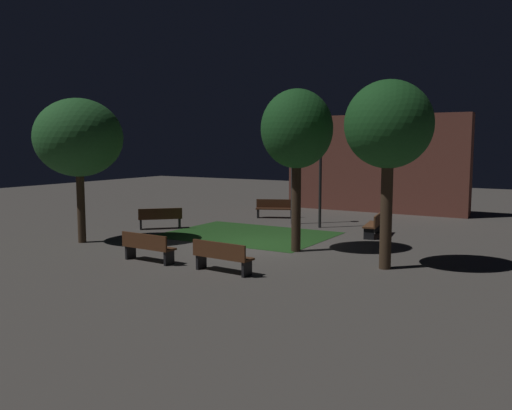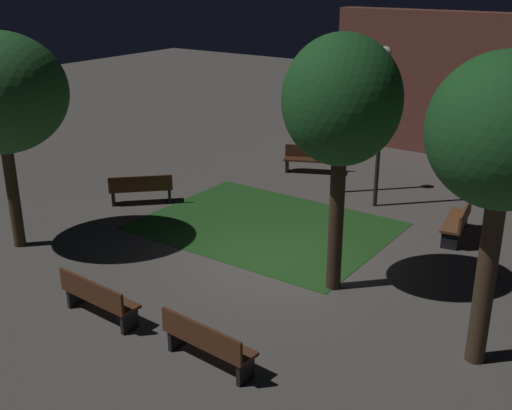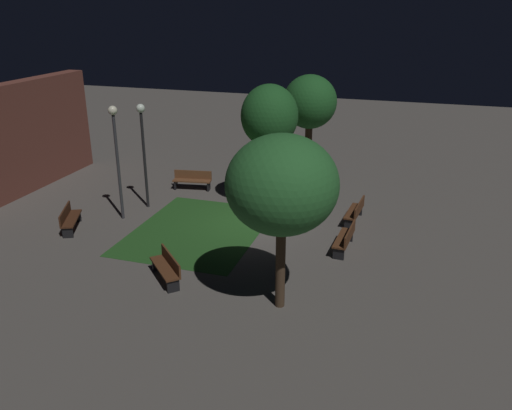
{
  "view_description": "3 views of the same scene",
  "coord_description": "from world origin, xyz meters",
  "px_view_note": "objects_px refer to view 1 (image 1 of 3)",
  "views": [
    {
      "loc": [
        9.62,
        -16.19,
        3.55
      ],
      "look_at": [
        -0.49,
        0.86,
        1.3
      ],
      "focal_mm": 38.03,
      "sensor_mm": 36.0,
      "label": 1
    },
    {
      "loc": [
        7.33,
        -11.18,
        6.41
      ],
      "look_at": [
        -0.96,
        0.67,
        0.99
      ],
      "focal_mm": 44.53,
      "sensor_mm": 36.0,
      "label": 2
    },
    {
      "loc": [
        -18.58,
        -6.16,
        8.38
      ],
      "look_at": [
        -0.4,
        -0.43,
        0.96
      ],
      "focal_mm": 36.93,
      "sensor_mm": 36.0,
      "label": 3
    }
  ],
  "objects_px": {
    "lamp_post_plaza_east": "(293,153)",
    "bench_by_lamp": "(222,256)",
    "bench_corner": "(375,224)",
    "bench_lawn_edge": "(160,218)",
    "tree_lawn_side": "(297,130)",
    "lamp_post_path_center": "(321,156)",
    "tree_right_canopy": "(389,126)",
    "bench_near_trees": "(275,208)",
    "bench_path_side": "(147,246)",
    "tree_tall_center": "(79,138)"
  },
  "relations": [
    {
      "from": "lamp_post_plaza_east",
      "to": "bench_by_lamp",
      "type": "bearing_deg",
      "value": -74.9
    },
    {
      "from": "bench_corner",
      "to": "bench_lawn_edge",
      "type": "xyz_separation_m",
      "value": [
        -8.29,
        -2.8,
        0.0
      ]
    },
    {
      "from": "tree_lawn_side",
      "to": "lamp_post_plaza_east",
      "type": "height_order",
      "value": "tree_lawn_side"
    },
    {
      "from": "bench_by_lamp",
      "to": "tree_lawn_side",
      "type": "distance_m",
      "value": 5.15
    },
    {
      "from": "bench_lawn_edge",
      "to": "lamp_post_path_center",
      "type": "bearing_deg",
      "value": 33.65
    },
    {
      "from": "tree_right_canopy",
      "to": "bench_corner",
      "type": "bearing_deg",
      "value": 111.45
    },
    {
      "from": "bench_corner",
      "to": "bench_by_lamp",
      "type": "bearing_deg",
      "value": -102.18
    },
    {
      "from": "bench_near_trees",
      "to": "tree_right_canopy",
      "type": "relative_size",
      "value": 0.35
    },
    {
      "from": "tree_right_canopy",
      "to": "lamp_post_plaza_east",
      "type": "distance_m",
      "value": 8.92
    },
    {
      "from": "bench_lawn_edge",
      "to": "tree_lawn_side",
      "type": "xyz_separation_m",
      "value": [
        6.98,
        -1.34,
        3.49
      ]
    },
    {
      "from": "bench_path_side",
      "to": "bench_by_lamp",
      "type": "xyz_separation_m",
      "value": [
        2.7,
        0.0,
        0.0
      ]
    },
    {
      "from": "bench_path_side",
      "to": "lamp_post_plaza_east",
      "type": "bearing_deg",
      "value": 88.64
    },
    {
      "from": "bench_path_side",
      "to": "bench_near_trees",
      "type": "xyz_separation_m",
      "value": [
        -1.41,
        10.55,
        0.0
      ]
    },
    {
      "from": "tree_right_canopy",
      "to": "lamp_post_path_center",
      "type": "relative_size",
      "value": 1.19
    },
    {
      "from": "bench_corner",
      "to": "tree_lawn_side",
      "type": "xyz_separation_m",
      "value": [
        -1.3,
        -4.14,
        3.49
      ]
    },
    {
      "from": "tree_tall_center",
      "to": "bench_near_trees",
      "type": "bearing_deg",
      "value": 72.85
    },
    {
      "from": "bench_corner",
      "to": "tree_tall_center",
      "type": "bearing_deg",
      "value": -142.61
    },
    {
      "from": "bench_corner",
      "to": "lamp_post_plaza_east",
      "type": "height_order",
      "value": "lamp_post_plaza_east"
    },
    {
      "from": "bench_by_lamp",
      "to": "bench_near_trees",
      "type": "distance_m",
      "value": 11.32
    },
    {
      "from": "bench_near_trees",
      "to": "tree_tall_center",
      "type": "distance_m",
      "value": 10.23
    },
    {
      "from": "bench_corner",
      "to": "tree_tall_center",
      "type": "distance_m",
      "value": 11.39
    },
    {
      "from": "bench_near_trees",
      "to": "lamp_post_path_center",
      "type": "relative_size",
      "value": 0.41
    },
    {
      "from": "bench_path_side",
      "to": "tree_lawn_side",
      "type": "distance_m",
      "value": 6.0
    },
    {
      "from": "bench_path_side",
      "to": "bench_near_trees",
      "type": "height_order",
      "value": "same"
    },
    {
      "from": "tree_tall_center",
      "to": "bench_lawn_edge",
      "type": "bearing_deg",
      "value": 84.25
    },
    {
      "from": "bench_lawn_edge",
      "to": "lamp_post_path_center",
      "type": "relative_size",
      "value": 0.36
    },
    {
      "from": "bench_by_lamp",
      "to": "bench_lawn_edge",
      "type": "xyz_separation_m",
      "value": [
        -6.58,
        5.11,
        0.0
      ]
    },
    {
      "from": "bench_lawn_edge",
      "to": "lamp_post_plaza_east",
      "type": "bearing_deg",
      "value": 44.78
    },
    {
      "from": "bench_lawn_edge",
      "to": "lamp_post_plaza_east",
      "type": "xyz_separation_m",
      "value": [
        4.1,
        4.07,
        2.67
      ]
    },
    {
      "from": "bench_near_trees",
      "to": "tree_right_canopy",
      "type": "height_order",
      "value": "tree_right_canopy"
    },
    {
      "from": "tree_right_canopy",
      "to": "tree_tall_center",
      "type": "bearing_deg",
      "value": -171.86
    },
    {
      "from": "bench_corner",
      "to": "tree_lawn_side",
      "type": "height_order",
      "value": "tree_lawn_side"
    },
    {
      "from": "tree_right_canopy",
      "to": "bench_path_side",
      "type": "bearing_deg",
      "value": -156.31
    },
    {
      "from": "bench_corner",
      "to": "lamp_post_plaza_east",
      "type": "distance_m",
      "value": 5.12
    },
    {
      "from": "tree_lawn_side",
      "to": "lamp_post_path_center",
      "type": "relative_size",
      "value": 1.19
    },
    {
      "from": "bench_path_side",
      "to": "bench_corner",
      "type": "relative_size",
      "value": 0.98
    },
    {
      "from": "lamp_post_path_center",
      "to": "tree_tall_center",
      "type": "bearing_deg",
      "value": -128.36
    },
    {
      "from": "bench_near_trees",
      "to": "tree_tall_center",
      "type": "xyz_separation_m",
      "value": [
        -2.86,
        -9.27,
        3.26
      ]
    },
    {
      "from": "tree_tall_center",
      "to": "lamp_post_path_center",
      "type": "height_order",
      "value": "tree_tall_center"
    },
    {
      "from": "bench_near_trees",
      "to": "bench_corner",
      "type": "bearing_deg",
      "value": -24.45
    },
    {
      "from": "tree_lawn_side",
      "to": "lamp_post_path_center",
      "type": "distance_m",
      "value": 5.33
    },
    {
      "from": "bench_lawn_edge",
      "to": "tree_right_canopy",
      "type": "xyz_separation_m",
      "value": [
        10.29,
        -2.3,
        3.54
      ]
    },
    {
      "from": "bench_corner",
      "to": "lamp_post_plaza_east",
      "type": "relative_size",
      "value": 0.4
    },
    {
      "from": "bench_near_trees",
      "to": "bench_lawn_edge",
      "type": "xyz_separation_m",
      "value": [
        -2.47,
        -5.44,
        0.0
      ]
    },
    {
      "from": "bench_path_side",
      "to": "lamp_post_plaza_east",
      "type": "xyz_separation_m",
      "value": [
        0.22,
        9.18,
        2.67
      ]
    },
    {
      "from": "bench_by_lamp",
      "to": "tree_right_canopy",
      "type": "bearing_deg",
      "value": 37.15
    },
    {
      "from": "bench_by_lamp",
      "to": "tree_lawn_side",
      "type": "xyz_separation_m",
      "value": [
        0.4,
        3.77,
        3.49
      ]
    },
    {
      "from": "lamp_post_path_center",
      "to": "bench_path_side",
      "type": "bearing_deg",
      "value": -100.93
    },
    {
      "from": "bench_near_trees",
      "to": "lamp_post_path_center",
      "type": "bearing_deg",
      "value": -28.96
    },
    {
      "from": "lamp_post_path_center",
      "to": "bench_near_trees",
      "type": "bearing_deg",
      "value": 151.04
    }
  ]
}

